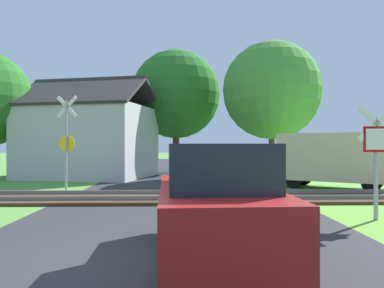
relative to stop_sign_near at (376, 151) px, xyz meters
The scene contains 10 objects.
ground_plane 5.86m from the stop_sign_near, 146.38° to the right, with size 160.00×160.00×0.00m, color #5B933D.
road_asphalt 5.08m from the stop_sign_near, 166.60° to the right, with size 7.44×80.00×0.01m, color #2D2D30.
rail_track 6.05m from the stop_sign_near, 143.32° to the left, with size 60.00×2.60×0.22m.
stop_sign_near is the anchor object (origin of this frame).
crossing_sign_far 10.87m from the stop_sign_near, 146.23° to the left, with size 0.86×0.21×3.69m.
house 15.49m from the stop_sign_near, 128.46° to the left, with size 7.75×7.00×5.48m.
tree_center 16.56m from the stop_sign_near, 107.66° to the left, with size 5.68×5.68×7.87m.
tree_right 12.58m from the stop_sign_near, 87.71° to the left, with size 5.48×5.48×7.57m.
mail_truck 6.65m from the stop_sign_near, 76.95° to the left, with size 5.13×4.20×2.24m.
parked_car 5.06m from the stop_sign_near, 143.89° to the right, with size 1.80×4.06×1.78m.
Camera 1 is at (0.14, -5.49, 1.76)m, focal length 35.00 mm.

